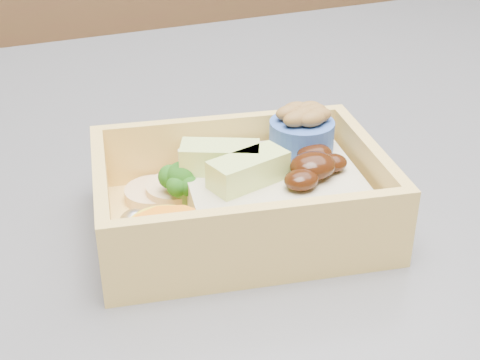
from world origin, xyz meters
name	(u,v)px	position (x,y,z in m)	size (l,w,h in m)	color
bento_box	(249,193)	(-0.01, -0.09, 0.94)	(0.18, 0.15, 0.06)	#EEC362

